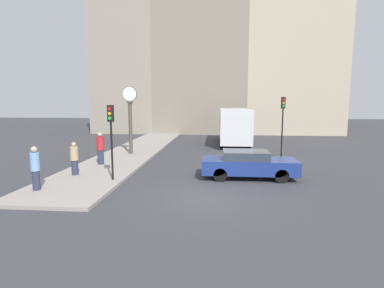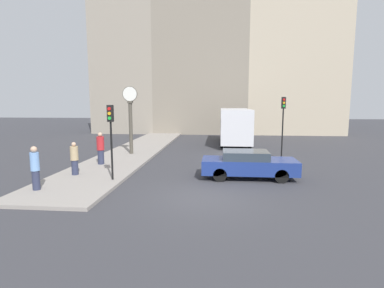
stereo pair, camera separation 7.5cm
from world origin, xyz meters
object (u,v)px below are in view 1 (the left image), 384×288
pedestrian_red_top (100,149)px  traffic_light_far (283,115)px  pedestrian_blue_stripe (35,168)px  pedestrian_tan_coat (74,159)px  street_clock (130,118)px  sedan_car (248,164)px  traffic_light_near (111,126)px  bus_distant (234,124)px

pedestrian_red_top → traffic_light_far: bearing=18.5°
pedestrian_red_top → pedestrian_blue_stripe: bearing=-96.5°
pedestrian_tan_coat → street_clock: bearing=81.3°
sedan_car → pedestrian_tan_coat: pedestrian_tan_coat is taller
sedan_car → pedestrian_tan_coat: (-8.55, -0.65, 0.24)m
traffic_light_near → street_clock: size_ratio=0.74×
street_clock → pedestrian_blue_stripe: street_clock is taller
sedan_car → pedestrian_blue_stripe: 9.48m
bus_distant → pedestrian_tan_coat: size_ratio=4.98×
traffic_light_near → street_clock: bearing=99.7°
sedan_car → traffic_light_near: bearing=-167.4°
traffic_light_near → pedestrian_blue_stripe: (-2.53, -1.89, -1.56)m
traffic_light_far → street_clock: size_ratio=0.87×
sedan_car → traffic_light_near: 6.79m
pedestrian_blue_stripe → sedan_car: bearing=20.4°
sedan_car → bus_distant: 12.43m
pedestrian_red_top → bus_distant: bearing=51.7°
sedan_car → pedestrian_tan_coat: 8.58m
sedan_car → traffic_light_near: (-6.35, -1.41, 1.92)m
traffic_light_far → pedestrian_tan_coat: (-11.30, -6.32, -1.95)m
street_clock → pedestrian_red_top: size_ratio=2.52×
bus_distant → street_clock: size_ratio=1.74×
bus_distant → pedestrian_red_top: bearing=-128.3°
sedan_car → pedestrian_blue_stripe: bearing=-159.6°
traffic_light_near → pedestrian_tan_coat: (-2.19, 0.77, -1.67)m
sedan_car → pedestrian_tan_coat: bearing=-175.7°
traffic_light_far → street_clock: (-10.32, 0.03, -0.22)m
bus_distant → traffic_light_far: traffic_light_far is taller
pedestrian_tan_coat → traffic_light_near: bearing=-19.2°
street_clock → traffic_light_far: bearing=-0.1°
pedestrian_red_top → pedestrian_blue_stripe: pedestrian_red_top is taller
traffic_light_far → traffic_light_near: bearing=-142.1°
bus_distant → traffic_light_near: size_ratio=2.36×
street_clock → pedestrian_tan_coat: bearing=-98.7°
traffic_light_far → pedestrian_tan_coat: size_ratio=2.49×
pedestrian_red_top → pedestrian_tan_coat: bearing=-95.8°
sedan_car → pedestrian_blue_stripe: pedestrian_blue_stripe is taller
street_clock → pedestrian_tan_coat: 6.65m
street_clock → traffic_light_near: bearing=-80.3°
bus_distant → pedestrian_blue_stripe: 18.01m
traffic_light_near → pedestrian_blue_stripe: traffic_light_near is taller
bus_distant → pedestrian_tan_coat: bearing=-123.1°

